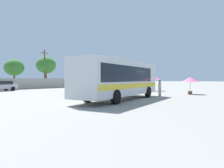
{
  "coord_description": "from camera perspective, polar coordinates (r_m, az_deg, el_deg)",
  "views": [
    {
      "loc": [
        -16.21,
        -10.29,
        1.79
      ],
      "look_at": [
        -1.56,
        0.72,
        1.35
      ],
      "focal_mm": 34.03,
      "sensor_mm": 36.0,
      "label": 1
    }
  ],
  "objects": [
    {
      "name": "utility_pole_near",
      "position": [
        46.81,
        -17.66,
        4.13
      ],
      "size": [
        1.8,
        0.24,
        7.84
      ],
      "color": "#4C3823",
      "rests_on": "ground_plane"
    },
    {
      "name": "vendor_umbrella_near_gate_pink",
      "position": [
        26.6,
        20.27,
        1.03
      ],
      "size": [
        1.99,
        1.99,
        2.0
      ],
      "color": "gray",
      "rests_on": "ground_plane"
    },
    {
      "name": "perimeter_wall",
      "position": [
        38.16,
        -27.95,
        -0.05
      ],
      "size": [
        80.0,
        0.3,
        1.91
      ],
      "primitive_type": "cube",
      "color": "#9E998C",
      "rests_on": "ground_plane"
    },
    {
      "name": "roadside_tree_midright",
      "position": [
        43.45,
        -24.81,
        4.01
      ],
      "size": [
        3.54,
        3.54,
        5.41
      ],
      "color": "brown",
      "rests_on": "ground_plane"
    },
    {
      "name": "attendant_by_bus_door",
      "position": [
        22.43,
        12.72,
        -0.84
      ],
      "size": [
        0.46,
        0.46,
        1.66
      ],
      "color": "#B7B2A8",
      "rests_on": "ground_plane"
    },
    {
      "name": "coach_bus_silver_yellow",
      "position": [
        18.09,
        2.11,
        1.64
      ],
      "size": [
        11.44,
        3.94,
        3.51
      ],
      "color": "silver",
      "rests_on": "ground_plane"
    },
    {
      "name": "vendor_umbrella_secondary_pink",
      "position": [
        32.46,
        10.89,
        1.61
      ],
      "size": [
        2.33,
        2.33,
        2.3
      ],
      "color": "gray",
      "rests_on": "ground_plane"
    },
    {
      "name": "roadside_tree_right",
      "position": [
        48.16,
        -17.31,
        4.83
      ],
      "size": [
        4.19,
        4.19,
        6.55
      ],
      "color": "brown",
      "rests_on": "ground_plane"
    },
    {
      "name": "ground_plane",
      "position": [
        26.03,
        -14.45,
        -2.62
      ],
      "size": [
        300.0,
        300.0,
        0.0
      ],
      "primitive_type": "plane",
      "color": "gray"
    },
    {
      "name": "parked_car_third_silver",
      "position": [
        35.25,
        -27.71,
        -0.4
      ],
      "size": [
        4.72,
        2.3,
        1.51
      ],
      "color": "#B7BABF",
      "rests_on": "ground_plane"
    }
  ]
}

